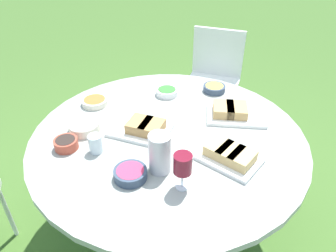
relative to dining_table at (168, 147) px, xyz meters
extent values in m
plane|color=#446B2B|center=(0.00, 0.00, -0.66)|extent=(40.00, 40.00, 0.00)
cylinder|color=#4C4C51|center=(0.00, 0.00, -0.65)|extent=(0.45, 0.45, 0.02)
cylinder|color=#4C4C51|center=(0.00, 0.00, -0.30)|extent=(0.11, 0.11, 0.68)
cylinder|color=#9EA399|center=(0.00, 0.00, 0.06)|extent=(1.48, 1.48, 0.03)
cube|color=white|center=(1.14, 0.21, -0.21)|extent=(0.49, 0.51, 0.04)
cube|color=white|center=(1.33, 0.24, 0.02)|extent=(0.11, 0.44, 0.42)
cylinder|color=white|center=(0.92, 0.36, -0.44)|extent=(0.03, 0.03, 0.43)
cylinder|color=white|center=(0.99, -0.02, -0.44)|extent=(0.03, 0.03, 0.43)
cylinder|color=white|center=(1.29, 0.43, -0.44)|extent=(0.03, 0.03, 0.43)
cylinder|color=white|center=(1.36, 0.05, -0.44)|extent=(0.03, 0.03, 0.43)
cylinder|color=white|center=(-0.55, 0.82, -0.44)|extent=(0.03, 0.03, 0.43)
cylinder|color=silver|center=(-0.25, -0.10, 0.18)|extent=(0.10, 0.10, 0.20)
cone|color=silver|center=(-0.21, -0.10, 0.26)|extent=(0.03, 0.03, 0.02)
cylinder|color=silver|center=(-0.31, -0.24, 0.08)|extent=(0.06, 0.06, 0.01)
cylinder|color=silver|center=(-0.31, -0.24, 0.13)|extent=(0.01, 0.01, 0.08)
cylinder|color=maroon|center=(-0.31, -0.24, 0.22)|extent=(0.08, 0.08, 0.09)
cube|color=white|center=(-0.05, 0.15, 0.09)|extent=(0.26, 0.35, 0.02)
cube|color=#B2844C|center=(-0.04, 0.08, 0.13)|extent=(0.15, 0.13, 0.05)
cube|color=#B2844C|center=(-0.05, 0.15, 0.13)|extent=(0.15, 0.13, 0.05)
cube|color=white|center=(0.35, -0.26, 0.09)|extent=(0.34, 0.40, 0.02)
cube|color=tan|center=(0.32, -0.19, 0.13)|extent=(0.18, 0.17, 0.05)
cube|color=tan|center=(0.35, -0.26, 0.13)|extent=(0.18, 0.17, 0.05)
cube|color=white|center=(-0.04, -0.36, 0.09)|extent=(0.25, 0.32, 0.02)
cube|color=tan|center=(-0.02, -0.30, 0.13)|extent=(0.15, 0.12, 0.05)
cube|color=tan|center=(-0.04, -0.36, 0.13)|extent=(0.15, 0.12, 0.05)
cube|color=tan|center=(-0.05, -0.42, 0.13)|extent=(0.15, 0.12, 0.05)
cylinder|color=#334256|center=(0.57, -0.03, 0.10)|extent=(0.14, 0.14, 0.04)
cylinder|color=#E0C147|center=(0.57, -0.03, 0.11)|extent=(0.12, 0.12, 0.02)
cylinder|color=white|center=(0.38, 0.22, 0.10)|extent=(0.14, 0.14, 0.04)
cylinder|color=#387533|center=(0.38, 0.22, 0.11)|extent=(0.12, 0.12, 0.02)
cylinder|color=#B74733|center=(-0.35, 0.40, 0.11)|extent=(0.12, 0.12, 0.05)
cylinder|color=#2D231E|center=(-0.35, 0.40, 0.12)|extent=(0.10, 0.10, 0.02)
cylinder|color=#334256|center=(-0.37, -0.01, 0.10)|extent=(0.15, 0.15, 0.05)
cylinder|color=#D6385B|center=(-0.37, -0.01, 0.12)|extent=(0.13, 0.13, 0.02)
cylinder|color=beige|center=(-0.19, 0.42, 0.11)|extent=(0.17, 0.17, 0.05)
cylinder|color=silver|center=(-0.19, 0.42, 0.12)|extent=(0.14, 0.14, 0.02)
cylinder|color=beige|center=(0.06, 0.55, 0.10)|extent=(0.16, 0.16, 0.04)
cylinder|color=#CC662D|center=(0.06, 0.55, 0.11)|extent=(0.13, 0.13, 0.02)
cylinder|color=silver|center=(-0.29, 0.25, 0.13)|extent=(0.07, 0.07, 0.10)
camera|label=1|loc=(-1.24, -0.69, 1.14)|focal=35.00mm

